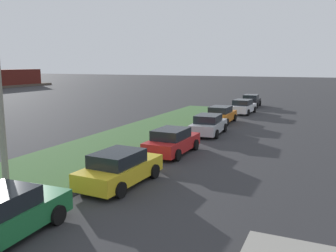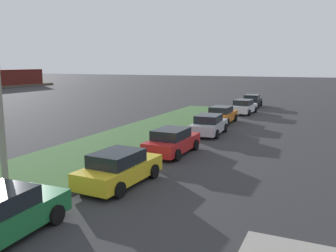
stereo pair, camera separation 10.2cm
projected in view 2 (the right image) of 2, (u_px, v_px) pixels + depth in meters
The scene contains 8 objects.
grass_median at pixel (3, 186), 14.83m from camera, with size 60.00×6.00×0.12m, color #3D6633.
parked_car_yellow at pixel (119, 168), 15.07m from camera, with size 4.38×2.18×1.47m.
parked_car_red at pixel (172, 141), 20.27m from camera, with size 4.33×2.07×1.47m.
parked_car_silver at pixel (209, 125), 25.84m from camera, with size 4.38×2.19×1.47m.
parked_car_orange at pixel (221, 115), 30.90m from camera, with size 4.31×2.03×1.47m.
parked_car_white at pixel (244, 107), 36.78m from camera, with size 4.39×2.19×1.47m.
parked_car_black at pixel (252, 101), 42.69m from camera, with size 4.38×2.17×1.47m.
streetlight at pixel (4, 84), 12.47m from camera, with size 0.67×2.87×7.50m.
Camera 2 is at (-0.06, -4.81, 5.07)m, focal length 37.98 mm.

